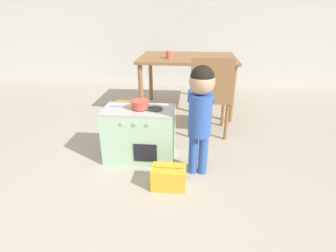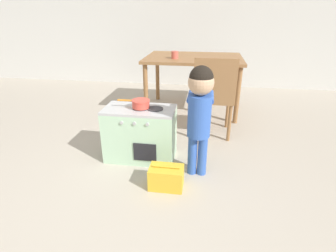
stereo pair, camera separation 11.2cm
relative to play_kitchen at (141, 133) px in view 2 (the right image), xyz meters
name	(u,v)px [view 2 (the right image)]	position (x,y,z in m)	size (l,w,h in m)	color
ground_plane	(112,222)	(0.01, -0.84, -0.24)	(16.00, 16.00, 0.00)	#B2A899
wall_back	(178,8)	(0.01, 2.70, 1.06)	(10.00, 0.06, 2.60)	silver
play_kitchen	(141,133)	(0.00, 0.00, 0.00)	(0.62, 0.35, 0.49)	#B2DBB7
toy_pot	(140,103)	(0.01, 0.00, 0.29)	(0.28, 0.16, 0.07)	#E04C3D
child_figure	(200,106)	(0.53, -0.19, 0.36)	(0.21, 0.36, 0.91)	#335BB7
toy_basket	(166,177)	(0.30, -0.42, -0.16)	(0.26, 0.17, 0.19)	gold
dining_table	(194,63)	(0.38, 1.36, 0.39)	(1.23, 0.90, 0.72)	olive
dining_chair_near	(214,95)	(0.65, 0.57, 0.22)	(0.42, 0.42, 0.86)	olive
cup_on_table	(175,55)	(0.16, 1.18, 0.52)	(0.09, 0.09, 0.09)	#D15B4C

